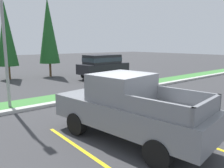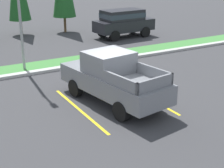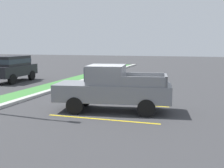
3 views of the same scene
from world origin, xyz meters
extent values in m
plane|color=#38383A|center=(0.00, 0.00, 0.00)|extent=(120.00, 120.00, 0.00)
cube|color=yellow|center=(-1.65, -0.35, 0.00)|extent=(0.12, 4.80, 0.01)
cube|color=yellow|center=(1.45, -0.35, 0.00)|extent=(0.12, 4.80, 0.01)
cube|color=#B2B2AD|center=(0.00, 5.00, 0.07)|extent=(56.00, 0.40, 0.15)
cylinder|color=black|center=(-1.17, 1.06, 0.38)|extent=(0.39, 0.79, 0.76)
cylinder|color=black|center=(0.51, 1.31, 0.38)|extent=(0.39, 0.79, 0.76)
cylinder|color=black|center=(-0.71, -2.01, 0.38)|extent=(0.39, 0.79, 0.76)
cylinder|color=black|center=(0.97, -1.76, 0.38)|extent=(0.39, 0.79, 0.76)
cube|color=slate|center=(-0.10, -0.35, 0.88)|extent=(2.65, 5.42, 0.76)
cube|color=slate|center=(-0.14, -0.05, 1.68)|extent=(1.98, 1.84, 0.84)
cube|color=#2D3842|center=(-0.26, 0.76, 1.73)|extent=(1.61, 0.30, 0.63)
cube|color=slate|center=(-0.72, -1.91, 1.48)|extent=(0.38, 1.89, 0.44)
cube|color=slate|center=(0.96, -1.66, 1.48)|extent=(0.38, 1.89, 0.44)
cube|color=slate|center=(0.25, -2.67, 1.48)|extent=(1.79, 0.37, 0.44)
cube|color=silver|center=(-0.47, 2.17, 0.64)|extent=(1.81, 0.43, 0.28)
cylinder|color=black|center=(8.42, 11.27, 0.40)|extent=(0.81, 0.30, 0.80)
cylinder|color=black|center=(8.50, 9.57, 0.40)|extent=(0.81, 0.30, 0.80)
cylinder|color=black|center=(5.70, 9.44, 0.40)|extent=(0.81, 0.30, 0.80)
cube|color=black|center=(7.06, 10.35, 0.92)|extent=(4.68, 2.06, 0.84)
cube|color=black|center=(6.91, 10.34, 1.72)|extent=(3.18, 1.83, 0.76)
cube|color=#2D3842|center=(6.91, 10.34, 1.70)|extent=(3.22, 1.87, 0.36)
camera|label=1|loc=(-4.77, -5.18, 3.01)|focal=35.63mm
camera|label=2|loc=(-6.66, -11.64, 5.54)|focal=54.52mm
camera|label=3|loc=(-12.13, -4.06, 3.04)|focal=45.01mm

